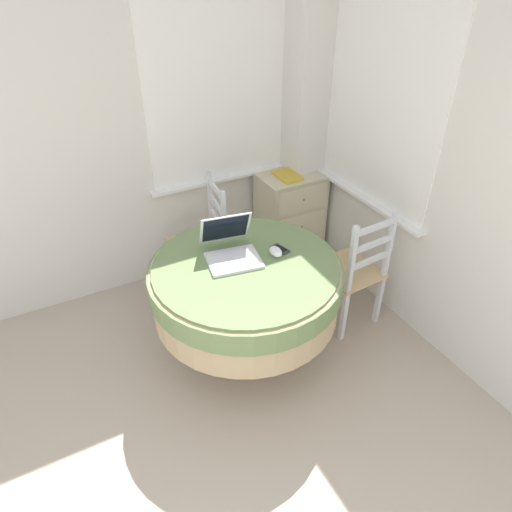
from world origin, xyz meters
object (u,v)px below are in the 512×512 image
Objects in this scene: dining_chair_near_right_window at (353,272)px; cell_phone at (280,249)px; corner_cabinet at (290,215)px; book_on_cabinet at (287,176)px; laptop at (231,249)px; dining_chair_near_back_window at (202,243)px; computer_mouse at (276,252)px; round_dining_table at (246,285)px.

cell_phone is at bearing 173.91° from dining_chair_near_right_window.
book_on_cabinet reaches higher than corner_cabinet.
laptop is 0.52× the size of corner_cabinet.
dining_chair_near_back_window is 1.15m from dining_chair_near_right_window.
book_on_cabinet is (0.80, 0.09, 0.35)m from dining_chair_near_back_window.
dining_chair_near_back_window is (0.07, 0.70, -0.38)m from laptop.
round_dining_table is at bearing 179.50° from computer_mouse.
laptop is 1.32m from corner_cabinet.
computer_mouse is at bearing -124.81° from book_on_cabinet.
computer_mouse is at bearing 177.94° from dining_chair_near_right_window.
laptop is at bearing 164.43° from cell_phone.
dining_chair_near_right_window reaches higher than computer_mouse.
corner_cabinet is (0.87, 0.13, -0.05)m from dining_chair_near_back_window.
computer_mouse reaches higher than corner_cabinet.
round_dining_table is 2.87× the size of laptop.
book_on_cabinet is (0.01, 0.93, 0.35)m from dining_chair_near_right_window.
book_on_cabinet is at bearing 56.47° from cell_phone.
computer_mouse is at bearing -126.37° from corner_cabinet.
dining_chair_near_back_window is at bearing -171.71° from corner_cabinet.
laptop is at bearing 170.57° from dining_chair_near_right_window.
computer_mouse is 0.07m from cell_phone.
computer_mouse is 0.71m from dining_chair_near_right_window.
corner_cabinet is at bearing 54.74° from cell_phone.
laptop is 0.44× the size of dining_chair_near_right_window.
cell_phone is (0.26, 0.04, 0.16)m from round_dining_table.
corner_cabinet is at bearing 8.29° from dining_chair_near_back_window.
dining_chair_near_right_window is (0.86, -0.14, -0.38)m from laptop.
cell_phone reaches higher than corner_cabinet.
computer_mouse is 0.79× the size of cell_phone.
computer_mouse reaches higher than book_on_cabinet.
cell_phone is (0.30, -0.08, -0.05)m from laptop.
book_on_cabinet reaches higher than round_dining_table.
laptop reaches higher than dining_chair_near_right_window.
corner_cabinet is 3.20× the size of book_on_cabinet.
round_dining_table is at bearing -92.37° from dining_chair_near_back_window.
dining_chair_near_back_window reaches higher than round_dining_table.
computer_mouse is 0.11× the size of dining_chair_near_right_window.
dining_chair_near_right_window is at bearing -9.43° from laptop.
round_dining_table is 0.84m from dining_chair_near_right_window.
dining_chair_near_right_window reaches higher than corner_cabinet.
cell_phone is 1.05m from book_on_cabinet.
dining_chair_near_right_window is (0.56, -0.06, -0.33)m from cell_phone.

